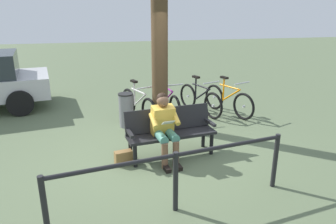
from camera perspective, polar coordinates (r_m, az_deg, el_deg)
ground_plane at (r=5.93m, az=-2.05°, el=-7.49°), size 40.00×40.00×0.00m
bench at (r=5.70m, az=0.36°, el=-3.01°), size 1.65×0.69×0.87m
person_reading at (r=5.45m, az=-0.65°, el=-2.28°), size 0.53×0.80×1.20m
handbag at (r=5.57m, az=-8.02°, el=-8.12°), size 0.32×0.20×0.24m
tree_trunk at (r=6.86m, az=-1.52°, el=11.19°), size 0.35×0.35×3.45m
litter_bin at (r=7.16m, az=-7.53°, el=0.36°), size 0.34×0.34×0.77m
bicycle_orange at (r=8.08m, az=10.80°, el=2.08°), size 0.74×1.57×0.94m
bicycle_black at (r=8.04m, az=5.77°, el=2.24°), size 0.70×1.59×0.94m
bicycle_blue at (r=7.80m, az=-0.20°, el=1.82°), size 0.48×1.67×0.94m
bicycle_red at (r=7.57m, az=-5.37°, el=1.21°), size 0.71×1.58×0.94m
railing_fence at (r=4.13m, az=1.40°, el=-10.44°), size 3.23×0.59×0.85m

